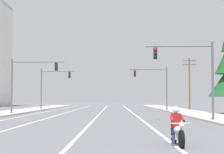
# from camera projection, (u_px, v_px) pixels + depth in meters

# --- Properties ---
(lane_stripe_center) EXTENTS (0.16, 100.00, 0.01)m
(lane_stripe_center) POSITION_uv_depth(u_px,v_px,m) (101.00, 112.00, 53.85)
(lane_stripe_center) COLOR beige
(lane_stripe_center) RESTS_ON ground
(lane_stripe_left) EXTENTS (0.16, 100.00, 0.01)m
(lane_stripe_left) POSITION_uv_depth(u_px,v_px,m) (68.00, 112.00, 53.87)
(lane_stripe_left) COLOR beige
(lane_stripe_left) RESTS_ON ground
(lane_stripe_right) EXTENTS (0.16, 100.00, 0.01)m
(lane_stripe_right) POSITION_uv_depth(u_px,v_px,m) (131.00, 112.00, 53.83)
(lane_stripe_right) COLOR beige
(lane_stripe_right) RESTS_ON ground
(lane_stripe_far_left) EXTENTS (0.16, 100.00, 0.01)m
(lane_stripe_far_left) POSITION_uv_depth(u_px,v_px,m) (45.00, 112.00, 53.88)
(lane_stripe_far_left) COLOR beige
(lane_stripe_far_left) RESTS_ON ground
(sidewalk_kerb_right) EXTENTS (4.40, 110.00, 0.14)m
(sidewalk_kerb_right) POSITION_uv_depth(u_px,v_px,m) (191.00, 113.00, 48.80)
(sidewalk_kerb_right) COLOR #ADA89E
(sidewalk_kerb_right) RESTS_ON ground
(sidewalk_kerb_left) EXTENTS (4.40, 110.00, 0.14)m
(sidewalk_kerb_left) POSITION_uv_depth(u_px,v_px,m) (7.00, 113.00, 48.91)
(sidewalk_kerb_left) COLOR #ADA89E
(sidewalk_kerb_left) RESTS_ON ground
(motorcycle_with_rider) EXTENTS (0.70, 2.19, 1.46)m
(motorcycle_with_rider) POSITION_uv_depth(u_px,v_px,m) (177.00, 130.00, 15.34)
(motorcycle_with_rider) COLOR black
(motorcycle_with_rider) RESTS_ON ground
(traffic_signal_near_right) EXTENTS (5.29, 0.43, 6.20)m
(traffic_signal_near_right) POSITION_uv_depth(u_px,v_px,m) (193.00, 68.00, 31.84)
(traffic_signal_near_right) COLOR #56565B
(traffic_signal_near_right) RESTS_ON ground
(traffic_signal_near_left) EXTENTS (5.99, 0.54, 6.20)m
(traffic_signal_near_left) POSITION_uv_depth(u_px,v_px,m) (27.00, 77.00, 45.65)
(traffic_signal_near_left) COLOR #56565B
(traffic_signal_near_left) RESTS_ON ground
(traffic_signal_mid_right) EXTENTS (5.39, 0.56, 6.20)m
(traffic_signal_mid_right) POSITION_uv_depth(u_px,v_px,m) (156.00, 82.00, 57.56)
(traffic_signal_mid_right) COLOR #56565B
(traffic_signal_mid_right) RESTS_ON ground
(traffic_signal_mid_left) EXTENTS (5.09, 0.38, 6.20)m
(traffic_signal_mid_left) POSITION_uv_depth(u_px,v_px,m) (51.00, 83.00, 61.28)
(traffic_signal_mid_left) COLOR #56565B
(traffic_signal_mid_left) RESTS_ON ground
(utility_pole_right_far) EXTENTS (2.23, 0.26, 8.32)m
(utility_pole_right_far) POSITION_uv_depth(u_px,v_px,m) (189.00, 82.00, 66.33)
(utility_pole_right_far) COLOR brown
(utility_pole_right_far) RESTS_ON ground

